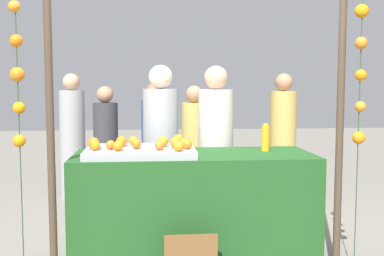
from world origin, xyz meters
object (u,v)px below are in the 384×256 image
(vendor_right, at_px, (216,159))
(orange_0, at_px, (179,146))
(stall_counter, at_px, (194,208))
(juice_bottle, at_px, (266,138))
(vendor_left, at_px, (161,159))
(orange_1, at_px, (183,143))

(vendor_right, bearing_deg, orange_0, -114.77)
(orange_0, bearing_deg, vendor_right, 65.23)
(stall_counter, height_order, vendor_right, vendor_right)
(stall_counter, distance_m, juice_bottle, 0.86)
(stall_counter, relative_size, orange_0, 25.44)
(juice_bottle, distance_m, vendor_left, 1.07)
(orange_0, distance_m, vendor_left, 0.97)
(vendor_right, bearing_deg, orange_1, -118.08)
(orange_0, xyz_separation_m, vendor_right, (0.42, 0.90, -0.24))
(juice_bottle, bearing_deg, stall_counter, -170.78)
(orange_1, xyz_separation_m, vendor_right, (0.37, 0.69, -0.24))
(orange_1, height_order, vendor_right, vendor_right)
(orange_1, bearing_deg, vendor_right, 61.92)
(orange_0, xyz_separation_m, juice_bottle, (0.78, 0.38, 0.01))
(orange_1, distance_m, vendor_right, 0.82)
(orange_1, relative_size, vendor_right, 0.04)
(orange_0, relative_size, vendor_right, 0.05)
(orange_0, bearing_deg, juice_bottle, 26.22)
(juice_bottle, bearing_deg, vendor_left, 148.49)
(stall_counter, bearing_deg, orange_0, -116.98)
(vendor_right, bearing_deg, stall_counter, -113.75)
(orange_1, relative_size, vendor_left, 0.04)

